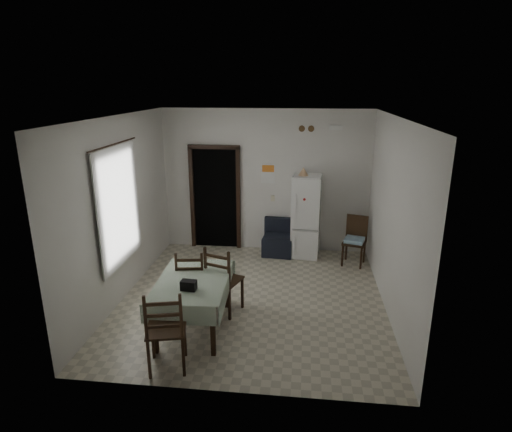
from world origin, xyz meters
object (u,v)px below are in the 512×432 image
object	(u,v)px
corner_chair	(354,241)
dining_chair_far_left	(192,280)
navy_seat	(278,238)
dining_chair_near_head	(166,328)
dining_chair_far_right	(224,279)
fridge	(306,216)
dining_table	(194,304)

from	to	relation	value
corner_chair	dining_chair_far_left	world-z (taller)	dining_chair_far_left
navy_seat	dining_chair_far_left	distance (m)	2.69
corner_chair	dining_chair_near_head	size ratio (longest dim) A/B	0.87
dining_chair_far_left	dining_chair_far_right	xyz separation A→B (m)	(0.50, 0.04, 0.03)
dining_chair_far_right	fridge	bearing A→B (deg)	-97.09
dining_table	dining_chair_far_left	size ratio (longest dim) A/B	1.43
navy_seat	dining_table	distance (m)	3.08
dining_table	dining_chair_near_head	world-z (taller)	dining_chair_near_head
navy_seat	dining_table	size ratio (longest dim) A/B	0.50
dining_chair_near_head	navy_seat	bearing A→B (deg)	-119.40
dining_chair_far_left	dining_chair_far_right	distance (m)	0.50
corner_chair	dining_table	world-z (taller)	corner_chair
dining_table	dining_chair_far_left	bearing A→B (deg)	104.75
dining_table	navy_seat	bearing A→B (deg)	68.18
corner_chair	dining_chair_near_head	distance (m)	4.32
fridge	dining_table	world-z (taller)	fridge
corner_chair	dining_chair_far_right	xyz separation A→B (m)	(-2.15, -2.03, 0.07)
dining_table	dining_chair_near_head	bearing A→B (deg)	-98.77
dining_chair_far_left	fridge	bearing A→B (deg)	-133.44
fridge	navy_seat	xyz separation A→B (m)	(-0.54, 0.00, -0.47)
corner_chair	dining_chair_far_right	distance (m)	2.95
dining_table	dining_chair_far_right	distance (m)	0.65
dining_chair_near_head	corner_chair	bearing A→B (deg)	-139.95
dining_table	dining_chair_near_head	size ratio (longest dim) A/B	1.33
fridge	dining_chair_near_head	world-z (taller)	fridge
dining_chair_far_right	dining_chair_near_head	world-z (taller)	dining_chair_near_head
navy_seat	corner_chair	world-z (taller)	corner_chair
corner_chair	dining_table	size ratio (longest dim) A/B	0.65
corner_chair	dining_table	xyz separation A→B (m)	(-2.49, -2.55, -0.09)
fridge	corner_chair	bearing A→B (deg)	-14.46
fridge	dining_chair_near_head	size ratio (longest dim) A/B	1.53
dining_chair_far_left	dining_chair_near_head	bearing A→B (deg)	84.01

